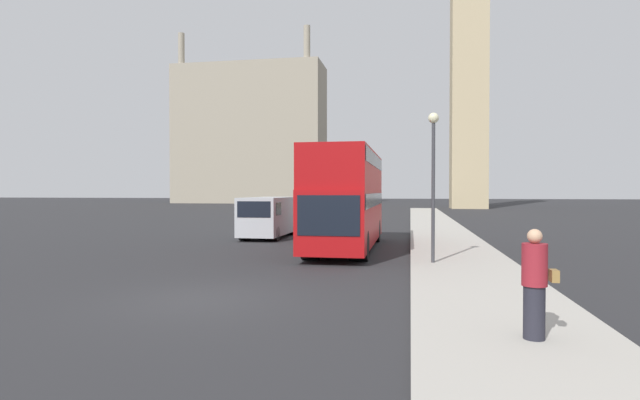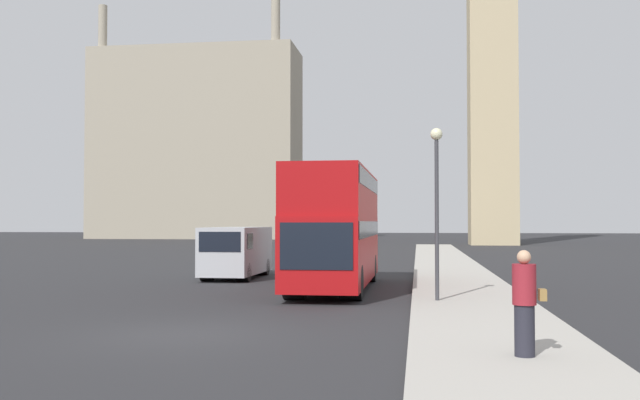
# 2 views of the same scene
# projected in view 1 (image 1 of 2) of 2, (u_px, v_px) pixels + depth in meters

# --- Properties ---
(ground_plane) EXTENTS (300.00, 300.00, 0.00)m
(ground_plane) POSITION_uv_depth(u_px,v_px,m) (199.00, 299.00, 11.97)
(ground_plane) COLOR #28282B
(sidewalk_strip) EXTENTS (3.56, 120.00, 0.15)m
(sidewalk_strip) POSITION_uv_depth(u_px,v_px,m) (494.00, 308.00, 10.75)
(sidewalk_strip) COLOR #ADA89E
(sidewalk_strip) RESTS_ON ground_plane
(building_block_distant) EXTENTS (30.89, 10.74, 34.80)m
(building_block_distant) POSITION_uv_depth(u_px,v_px,m) (250.00, 135.00, 104.41)
(building_block_distant) COLOR #9E937F
(building_block_distant) RESTS_ON ground_plane
(red_double_decker_bus) EXTENTS (2.52, 10.19, 4.30)m
(red_double_decker_bus) POSITION_uv_depth(u_px,v_px,m) (347.00, 195.00, 22.07)
(red_double_decker_bus) COLOR #A80F11
(red_double_decker_bus) RESTS_ON ground_plane
(white_van) EXTENTS (2.07, 5.50, 2.24)m
(white_van) POSITION_uv_depth(u_px,v_px,m) (269.00, 216.00, 27.59)
(white_van) COLOR #B2B7BC
(white_van) RESTS_ON ground_plane
(pedestrian) EXTENTS (0.57, 0.41, 1.83)m
(pedestrian) POSITION_uv_depth(u_px,v_px,m) (535.00, 284.00, 8.26)
(pedestrian) COLOR #23232D
(pedestrian) RESTS_ON sidewalk_strip
(street_lamp) EXTENTS (0.36, 0.36, 5.12)m
(street_lamp) POSITION_uv_depth(u_px,v_px,m) (433.00, 163.00, 17.02)
(street_lamp) COLOR #38383D
(street_lamp) RESTS_ON sidewalk_strip
(parked_sedan) EXTENTS (1.87, 4.26, 1.51)m
(parked_sedan) POSITION_uv_depth(u_px,v_px,m) (335.00, 209.00, 50.71)
(parked_sedan) COLOR silver
(parked_sedan) RESTS_ON ground_plane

